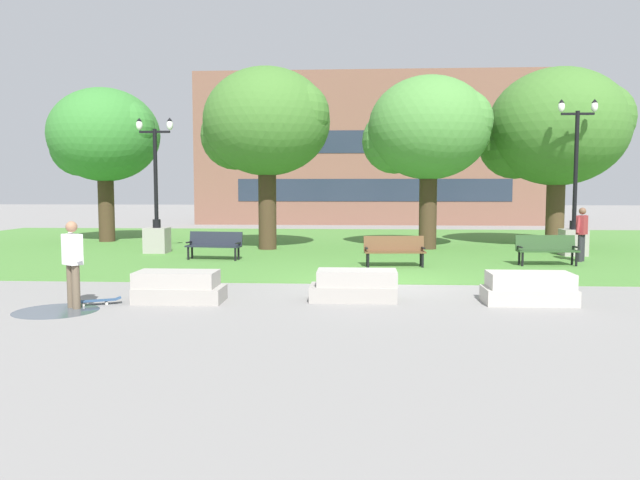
% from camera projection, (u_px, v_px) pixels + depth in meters
% --- Properties ---
extents(ground_plane, '(140.00, 140.00, 0.00)m').
position_uv_depth(ground_plane, '(382.00, 284.00, 15.22)').
color(ground_plane, gray).
extents(grass_lawn, '(40.00, 20.00, 0.02)m').
position_uv_depth(grass_lawn, '(372.00, 246.00, 25.16)').
color(grass_lawn, '#4C8438').
rests_on(grass_lawn, ground).
extents(concrete_block_center, '(1.80, 0.90, 0.64)m').
position_uv_depth(concrete_block_center, '(178.00, 287.00, 12.86)').
color(concrete_block_center, '#9E9991').
rests_on(concrete_block_center, ground).
extents(concrete_block_left, '(1.81, 0.90, 0.64)m').
position_uv_depth(concrete_block_left, '(355.00, 286.00, 13.05)').
color(concrete_block_left, '#9E9991').
rests_on(concrete_block_left, ground).
extents(concrete_block_right, '(1.80, 0.90, 0.64)m').
position_uv_depth(concrete_block_right, '(529.00, 289.00, 12.68)').
color(concrete_block_right, '#B2ADA3').
rests_on(concrete_block_right, ground).
extents(person_skateboarder, '(0.73, 0.81, 1.71)m').
position_uv_depth(person_skateboarder, '(73.00, 259.00, 12.14)').
color(person_skateboarder, brown).
rests_on(person_skateboarder, ground).
extents(skateboard, '(1.01, 0.62, 0.14)m').
position_uv_depth(skateboard, '(95.00, 301.00, 12.55)').
color(skateboard, '#2D4C75').
rests_on(skateboard, ground).
extents(puddle, '(1.59, 1.59, 0.01)m').
position_uv_depth(puddle, '(56.00, 311.00, 11.93)').
color(puddle, '#47515B').
rests_on(puddle, ground).
extents(park_bench_near_left, '(1.82, 0.62, 0.90)m').
position_uv_depth(park_bench_near_left, '(547.00, 248.00, 18.80)').
color(park_bench_near_left, '#284723').
rests_on(park_bench_near_left, grass_lawn).
extents(park_bench_near_right, '(1.83, 0.66, 0.90)m').
position_uv_depth(park_bench_near_right, '(394.00, 249.00, 18.49)').
color(park_bench_near_right, brown).
rests_on(park_bench_near_right, grass_lawn).
extents(park_bench_far_left, '(1.85, 0.76, 0.90)m').
position_uv_depth(park_bench_far_left, '(214.00, 244.00, 20.28)').
color(park_bench_far_left, '#1E232D').
rests_on(park_bench_far_left, grass_lawn).
extents(lamp_post_center, '(1.32, 0.80, 5.33)m').
position_uv_depth(lamp_post_center, '(574.00, 224.00, 21.46)').
color(lamp_post_center, gray).
rests_on(lamp_post_center, grass_lawn).
extents(lamp_post_right, '(1.32, 0.80, 4.81)m').
position_uv_depth(lamp_post_right, '(157.00, 225.00, 22.36)').
color(lamp_post_right, gray).
rests_on(lamp_post_right, grass_lawn).
extents(tree_near_left, '(4.81, 4.58, 6.53)m').
position_uv_depth(tree_near_left, '(427.00, 130.00, 23.51)').
color(tree_near_left, '#42301E').
rests_on(tree_near_left, grass_lawn).
extents(tree_far_left, '(4.99, 4.75, 6.82)m').
position_uv_depth(tree_far_left, '(265.00, 124.00, 23.37)').
color(tree_far_left, '#42301E').
rests_on(tree_far_left, grass_lawn).
extents(tree_far_right, '(4.93, 4.69, 6.59)m').
position_uv_depth(tree_far_right, '(103.00, 137.00, 26.79)').
color(tree_far_right, '#42301E').
rests_on(tree_far_right, grass_lawn).
extents(tree_near_right, '(5.65, 5.38, 6.99)m').
position_uv_depth(tree_near_right, '(556.00, 129.00, 24.37)').
color(tree_near_right, '#4C3823').
rests_on(tree_near_right, grass_lawn).
extents(person_bystander_near_lawn, '(0.54, 0.52, 1.71)m').
position_uv_depth(person_bystander_near_lawn, '(582.00, 231.00, 19.69)').
color(person_bystander_near_lawn, '#28282D').
rests_on(person_bystander_near_lawn, grass_lawn).
extents(building_facade_distant, '(22.76, 1.03, 9.63)m').
position_uv_depth(building_facade_distant, '(374.00, 148.00, 39.15)').
color(building_facade_distant, brown).
rests_on(building_facade_distant, ground).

